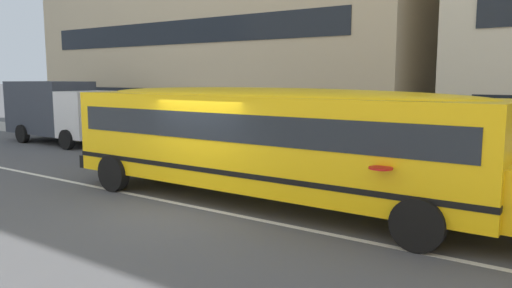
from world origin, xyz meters
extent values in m
plane|color=#4C4C4F|center=(0.00, 0.00, 0.00)|extent=(400.00, 400.00, 0.00)
cube|color=gray|center=(0.00, 7.43, 0.01)|extent=(120.00, 3.00, 0.01)
cube|color=silver|center=(0.00, 0.00, 0.00)|extent=(110.00, 0.16, 0.01)
cube|color=yellow|center=(1.00, 1.21, 1.55)|extent=(10.67, 2.50, 2.13)
cube|color=black|center=(-4.40, 1.17, 0.66)|extent=(0.21, 2.42, 0.35)
cube|color=black|center=(1.00, 1.21, 1.93)|extent=(10.03, 2.54, 0.62)
cube|color=black|center=(1.00, 1.21, 0.92)|extent=(10.69, 2.53, 0.12)
ellipsoid|color=yellow|center=(1.00, 1.21, 2.61)|extent=(10.24, 2.30, 0.35)
cylinder|color=red|center=(4.42, -0.15, 1.44)|extent=(0.43, 0.43, 0.03)
cylinder|color=black|center=(5.04, 2.45, 0.48)|extent=(0.97, 0.28, 0.97)
cylinder|color=black|center=(5.06, 0.03, 0.48)|extent=(0.97, 0.28, 0.97)
cylinder|color=black|center=(-3.06, 2.39, 0.48)|extent=(0.97, 0.28, 0.97)
cylinder|color=black|center=(-3.04, -0.03, 0.48)|extent=(0.97, 0.28, 0.97)
cube|color=silver|center=(-10.82, 4.91, 1.42)|extent=(1.85, 2.24, 2.00)
cube|color=black|center=(-9.90, 4.89, 1.72)|extent=(0.08, 1.85, 0.70)
cube|color=#333842|center=(-13.82, 4.98, 1.62)|extent=(4.25, 2.29, 2.40)
cylinder|color=black|center=(-10.80, 6.01, 0.42)|extent=(0.85, 0.28, 0.84)
cylinder|color=black|center=(-10.85, 3.81, 0.42)|extent=(0.85, 0.28, 0.84)
cylinder|color=black|center=(-14.36, 6.09, 0.42)|extent=(0.85, 0.28, 0.84)
cylinder|color=black|center=(-14.41, 3.89, 0.42)|extent=(0.85, 0.28, 0.84)
cube|color=black|center=(-9.46, 8.91, 1.92)|extent=(18.13, 0.04, 1.10)
cube|color=black|center=(-9.46, 8.91, 5.12)|extent=(18.13, 0.04, 1.10)
camera|label=1|loc=(7.61, -8.43, 3.04)|focal=34.83mm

